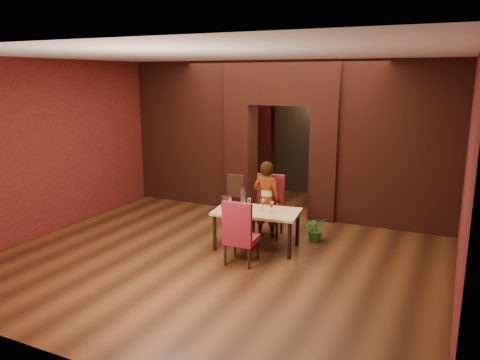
# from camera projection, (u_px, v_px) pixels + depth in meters

# --- Properties ---
(floor) EXTENTS (8.00, 8.00, 0.00)m
(floor) POSITION_uv_depth(u_px,v_px,m) (241.00, 241.00, 8.36)
(floor) COLOR #422310
(floor) RESTS_ON ground
(ceiling) EXTENTS (7.00, 8.00, 0.04)m
(ceiling) POSITION_uv_depth(u_px,v_px,m) (241.00, 56.00, 7.66)
(ceiling) COLOR silver
(ceiling) RESTS_ON ground
(wall_back) EXTENTS (7.00, 0.04, 3.20)m
(wall_back) POSITION_uv_depth(u_px,v_px,m) (311.00, 129.00, 11.53)
(wall_back) COLOR maroon
(wall_back) RESTS_ON ground
(wall_front) EXTENTS (7.00, 0.04, 3.20)m
(wall_front) POSITION_uv_depth(u_px,v_px,m) (63.00, 213.00, 4.49)
(wall_front) COLOR maroon
(wall_front) RESTS_ON ground
(wall_left) EXTENTS (0.04, 8.00, 3.20)m
(wall_left) POSITION_uv_depth(u_px,v_px,m) (86.00, 141.00, 9.49)
(wall_left) COLOR maroon
(wall_left) RESTS_ON ground
(wall_right) EXTENTS (0.04, 8.00, 3.20)m
(wall_right) POSITION_uv_depth(u_px,v_px,m) (467.00, 170.00, 6.54)
(wall_right) COLOR maroon
(wall_right) RESTS_ON ground
(pillar_left) EXTENTS (0.55, 0.55, 2.30)m
(pillar_left) POSITION_uv_depth(u_px,v_px,m) (241.00, 157.00, 10.27)
(pillar_left) COLOR maroon
(pillar_left) RESTS_ON ground
(pillar_right) EXTENTS (0.55, 0.55, 2.30)m
(pillar_right) POSITION_uv_depth(u_px,v_px,m) (326.00, 163.00, 9.47)
(pillar_right) COLOR maroon
(pillar_right) RESTS_ON ground
(lintel) EXTENTS (2.45, 0.55, 0.90)m
(lintel) POSITION_uv_depth(u_px,v_px,m) (283.00, 83.00, 9.52)
(lintel) COLOR maroon
(lintel) RESTS_ON ground
(wing_wall_left) EXTENTS (2.28, 0.35, 3.20)m
(wing_wall_left) POSITION_uv_depth(u_px,v_px,m) (186.00, 133.00, 10.77)
(wing_wall_left) COLOR maroon
(wing_wall_left) RESTS_ON ground
(wing_wall_right) EXTENTS (2.28, 0.35, 3.20)m
(wing_wall_right) POSITION_uv_depth(u_px,v_px,m) (400.00, 146.00, 8.78)
(wing_wall_right) COLOR maroon
(wing_wall_right) RESTS_ON ground
(vent_panel) EXTENTS (0.40, 0.03, 0.50)m
(vent_panel) POSITION_uv_depth(u_px,v_px,m) (235.00, 186.00, 10.14)
(vent_panel) COLOR #A14F2E
(vent_panel) RESTS_ON ground
(rear_door) EXTENTS (0.90, 0.08, 2.10)m
(rear_door) POSITION_uv_depth(u_px,v_px,m) (294.00, 150.00, 11.77)
(rear_door) COLOR black
(rear_door) RESTS_ON ground
(rear_door_frame) EXTENTS (1.02, 0.04, 2.22)m
(rear_door_frame) POSITION_uv_depth(u_px,v_px,m) (293.00, 151.00, 11.74)
(rear_door_frame) COLOR black
(rear_door_frame) RESTS_ON ground
(dining_table) EXTENTS (1.52, 0.98, 0.67)m
(dining_table) POSITION_uv_depth(u_px,v_px,m) (257.00, 229.00, 7.96)
(dining_table) COLOR tan
(dining_table) RESTS_ON ground
(chair_far) EXTENTS (0.58, 0.58, 1.12)m
(chair_far) POSITION_uv_depth(u_px,v_px,m) (268.00, 207.00, 8.52)
(chair_far) COLOR maroon
(chair_far) RESTS_ON ground
(chair_near) EXTENTS (0.50, 0.50, 1.04)m
(chair_near) POSITION_uv_depth(u_px,v_px,m) (242.00, 231.00, 7.29)
(chair_near) COLOR maroon
(chair_near) RESTS_ON ground
(person_seated) EXTENTS (0.52, 0.34, 1.41)m
(person_seated) POSITION_uv_depth(u_px,v_px,m) (266.00, 200.00, 8.43)
(person_seated) COLOR silver
(person_seated) RESTS_ON ground
(wine_glass_a) EXTENTS (0.08, 0.08, 0.19)m
(wine_glass_a) POSITION_uv_depth(u_px,v_px,m) (249.00, 204.00, 7.94)
(wine_glass_a) COLOR silver
(wine_glass_a) RESTS_ON dining_table
(wine_glass_b) EXTENTS (0.08, 0.08, 0.19)m
(wine_glass_b) POSITION_uv_depth(u_px,v_px,m) (263.00, 205.00, 7.88)
(wine_glass_b) COLOR white
(wine_glass_b) RESTS_ON dining_table
(wine_glass_c) EXTENTS (0.08, 0.08, 0.19)m
(wine_glass_c) POSITION_uv_depth(u_px,v_px,m) (271.00, 208.00, 7.72)
(wine_glass_c) COLOR white
(wine_glass_c) RESTS_ON dining_table
(tasting_sheet) EXTENTS (0.31, 0.26, 0.00)m
(tasting_sheet) POSITION_uv_depth(u_px,v_px,m) (240.00, 210.00, 7.91)
(tasting_sheet) COLOR white
(tasting_sheet) RESTS_ON dining_table
(wine_bucket) EXTENTS (0.19, 0.19, 0.23)m
(wine_bucket) POSITION_uv_depth(u_px,v_px,m) (226.00, 203.00, 7.92)
(wine_bucket) COLOR #B2B2B8
(wine_bucket) RESTS_ON dining_table
(water_bottle) EXTENTS (0.08, 0.08, 0.33)m
(water_bottle) POSITION_uv_depth(u_px,v_px,m) (243.00, 197.00, 8.14)
(water_bottle) COLOR white
(water_bottle) RESTS_ON dining_table
(potted_plant) EXTENTS (0.53, 0.51, 0.45)m
(potted_plant) POSITION_uv_depth(u_px,v_px,m) (316.00, 229.00, 8.33)
(potted_plant) COLOR #286E21
(potted_plant) RESTS_ON ground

